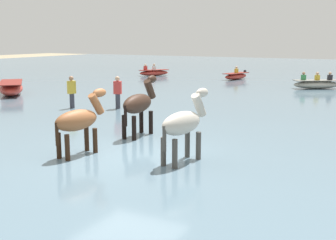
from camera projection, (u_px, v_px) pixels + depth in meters
ground_plane at (129, 164)px, 11.40m from camera, size 120.00×120.00×0.00m
water_surface at (250, 106)px, 20.01m from camera, size 90.00×90.00×0.25m
horse_lead_dark_bay at (139, 105)px, 13.29m from camera, size 0.53×1.88×2.06m
horse_trailing_chestnut at (79, 122)px, 11.13m from camera, size 0.64×1.76×1.91m
horse_flank_pinto at (183, 125)px, 10.49m from camera, size 0.69×1.84×1.99m
boat_near_starboard at (317, 84)px, 25.80m from camera, size 2.81×2.16×0.99m
boat_far_offshore at (236, 76)px, 31.53m from camera, size 1.35×2.53×0.95m
boat_far_inshore at (154, 72)px, 34.60m from camera, size 2.03×2.44×0.94m
boat_mid_channel at (11, 88)px, 23.11m from camera, size 3.30×3.25×0.68m
person_spectator_far at (72, 94)px, 18.64m from camera, size 0.29×0.37×1.63m
person_onlooker_left at (118, 94)px, 18.52m from camera, size 0.37×0.30×1.63m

